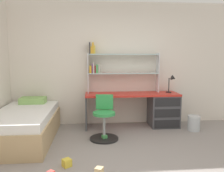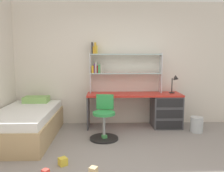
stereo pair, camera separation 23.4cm
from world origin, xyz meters
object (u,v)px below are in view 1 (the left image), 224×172
(toy_block_green_1, at_px, (105,137))
(toy_block_yellow_2, at_px, (67,163))
(waste_bin, at_px, (194,123))
(bookshelf_hutch, at_px, (114,65))
(toy_block_natural_0, at_px, (99,171))
(bed_platform, at_px, (25,125))
(desk_lamp, at_px, (172,81))
(desk, at_px, (155,108))
(swivel_chair, at_px, (104,122))

(toy_block_green_1, xyz_separation_m, toy_block_yellow_2, (-0.57, -0.97, 0.01))
(waste_bin, height_order, toy_block_green_1, waste_bin)
(bookshelf_hutch, relative_size, toy_block_natural_0, 16.66)
(bed_platform, bearing_deg, desk_lamp, 12.38)
(desk, relative_size, bed_platform, 1.06)
(bookshelf_hutch, xyz_separation_m, swivel_chair, (-0.26, -0.85, -0.99))
(desk_lamp, xyz_separation_m, toy_block_natural_0, (-1.64, -1.98, -0.93))
(bookshelf_hutch, height_order, toy_block_green_1, bookshelf_hutch)
(bookshelf_hutch, height_order, waste_bin, bookshelf_hutch)
(swivel_chair, relative_size, toy_block_yellow_2, 7.46)
(swivel_chair, bearing_deg, bookshelf_hutch, 73.27)
(bed_platform, relative_size, waste_bin, 6.12)
(toy_block_natural_0, distance_m, toy_block_green_1, 1.23)
(toy_block_yellow_2, bearing_deg, desk, 45.07)
(desk, relative_size, bookshelf_hutch, 1.28)
(toy_block_natural_0, bearing_deg, bookshelf_hutch, 79.53)
(desk, xyz_separation_m, bed_platform, (-2.56, -0.63, -0.13))
(bookshelf_hutch, height_order, bed_platform, bookshelf_hutch)
(bed_platform, xyz_separation_m, waste_bin, (3.26, 0.26, -0.12))
(desk, distance_m, swivel_chair, 1.34)
(swivel_chair, bearing_deg, waste_bin, 9.74)
(bookshelf_hutch, bearing_deg, toy_block_yellow_2, -113.68)
(desk, relative_size, toy_block_yellow_2, 18.47)
(bookshelf_hutch, xyz_separation_m, bed_platform, (-1.68, -0.79, -1.03))
(toy_block_natural_0, xyz_separation_m, toy_block_green_1, (0.14, 1.23, -0.00))
(bookshelf_hutch, xyz_separation_m, toy_block_natural_0, (-0.39, -2.13, -1.26))
(desk, distance_m, toy_block_yellow_2, 2.45)
(swivel_chair, bearing_deg, desk_lamp, 25.02)
(desk, distance_m, toy_block_green_1, 1.41)
(desk_lamp, bearing_deg, toy_block_yellow_2, -140.17)
(desk, bearing_deg, toy_block_yellow_2, -134.93)
(toy_block_yellow_2, bearing_deg, bookshelf_hutch, 66.32)
(desk, xyz_separation_m, waste_bin, (0.69, -0.38, -0.25))
(bed_platform, xyz_separation_m, toy_block_green_1, (1.42, -0.11, -0.23))
(swivel_chair, relative_size, toy_block_natural_0, 8.64)
(desk, xyz_separation_m, bookshelf_hutch, (-0.89, 0.16, 0.91))
(bookshelf_hutch, relative_size, toy_block_yellow_2, 14.39)
(bookshelf_hutch, xyz_separation_m, desk_lamp, (1.25, -0.15, -0.33))
(desk_lamp, height_order, toy_block_natural_0, desk_lamp)
(bookshelf_hutch, distance_m, toy_block_yellow_2, 2.40)
(toy_block_natural_0, height_order, toy_block_green_1, toy_block_natural_0)
(bookshelf_hutch, distance_m, toy_block_natural_0, 2.51)
(desk, height_order, bookshelf_hutch, bookshelf_hutch)
(desk, distance_m, toy_block_natural_0, 2.38)
(desk, distance_m, desk_lamp, 0.68)
(swivel_chair, xyz_separation_m, toy_block_green_1, (0.00, -0.05, -0.27))
(waste_bin, height_order, toy_block_natural_0, waste_bin)
(waste_bin, xyz_separation_m, toy_block_natural_0, (-1.97, -1.59, -0.11))
(desk, xyz_separation_m, toy_block_yellow_2, (-1.71, -1.72, -0.34))
(desk, height_order, waste_bin, desk)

